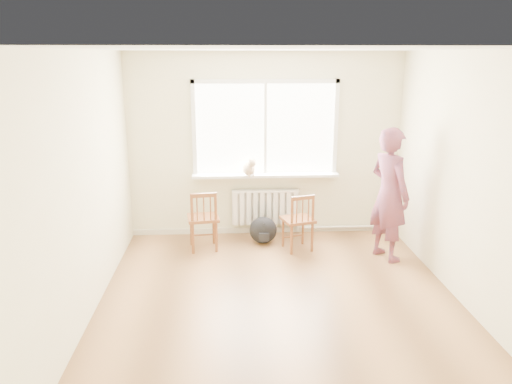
{
  "coord_description": "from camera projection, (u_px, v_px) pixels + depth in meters",
  "views": [
    {
      "loc": [
        -0.55,
        -4.98,
        2.66
      ],
      "look_at": [
        -0.19,
        1.2,
        0.94
      ],
      "focal_mm": 35.0,
      "sensor_mm": 36.0,
      "label": 1
    }
  ],
  "objects": [
    {
      "name": "heating_pipe",
      "position": [
        346.0,
        227.0,
        7.69
      ],
      "size": [
        1.4,
        0.04,
        0.04
      ],
      "primitive_type": "cylinder",
      "rotation": [
        0.0,
        1.57,
        0.0
      ],
      "color": "silver",
      "rests_on": "back_wall"
    },
    {
      "name": "floor",
      "position": [
        280.0,
        302.0,
        5.53
      ],
      "size": [
        4.5,
        4.5,
        0.0
      ],
      "primitive_type": "plane",
      "color": "#A36F42",
      "rests_on": "ground"
    },
    {
      "name": "person",
      "position": [
        389.0,
        194.0,
        6.51
      ],
      "size": [
        0.66,
        0.76,
        1.77
      ],
      "primitive_type": "imported",
      "rotation": [
        0.0,
        0.0,
        2.01
      ],
      "color": "#CD4466",
      "rests_on": "floor"
    },
    {
      "name": "chair_right",
      "position": [
        299.0,
        222.0,
        6.88
      ],
      "size": [
        0.5,
        0.48,
        0.82
      ],
      "rotation": [
        0.0,
        0.0,
        3.42
      ],
      "color": "brown",
      "rests_on": "floor"
    },
    {
      "name": "backpack",
      "position": [
        263.0,
        230.0,
        7.2
      ],
      "size": [
        0.43,
        0.34,
        0.4
      ],
      "primitive_type": "ellipsoid",
      "rotation": [
        0.0,
        0.0,
        -0.12
      ],
      "color": "black",
      "rests_on": "floor"
    },
    {
      "name": "radiator",
      "position": [
        265.0,
        207.0,
        7.49
      ],
      "size": [
        1.0,
        0.12,
        0.55
      ],
      "color": "white",
      "rests_on": "back_wall"
    },
    {
      "name": "window",
      "position": [
        265.0,
        125.0,
        7.23
      ],
      "size": [
        2.12,
        0.05,
        1.42
      ],
      "color": "white",
      "rests_on": "back_wall"
    },
    {
      "name": "chair_left",
      "position": [
        203.0,
        220.0,
        6.89
      ],
      "size": [
        0.47,
        0.46,
        0.85
      ],
      "rotation": [
        0.0,
        0.0,
        3.28
      ],
      "color": "brown",
      "rests_on": "floor"
    },
    {
      "name": "back_wall",
      "position": [
        265.0,
        146.0,
        7.33
      ],
      "size": [
        4.0,
        0.01,
        2.7
      ],
      "primitive_type": "cube",
      "color": "beige",
      "rests_on": "ground"
    },
    {
      "name": "baseboard",
      "position": [
        265.0,
        230.0,
        7.67
      ],
      "size": [
        4.0,
        0.03,
        0.08
      ],
      "primitive_type": "cube",
      "color": "beige",
      "rests_on": "ground"
    },
    {
      "name": "ceiling",
      "position": [
        283.0,
        49.0,
        4.81
      ],
      "size": [
        4.5,
        4.5,
        0.0
      ],
      "primitive_type": "plane",
      "rotation": [
        3.14,
        0.0,
        0.0
      ],
      "color": "white",
      "rests_on": "back_wall"
    },
    {
      "name": "windowsill",
      "position": [
        265.0,
        175.0,
        7.34
      ],
      "size": [
        2.15,
        0.22,
        0.04
      ],
      "primitive_type": "cube",
      "color": "white",
      "rests_on": "back_wall"
    },
    {
      "name": "cat",
      "position": [
        249.0,
        168.0,
        7.21
      ],
      "size": [
        0.26,
        0.41,
        0.28
      ],
      "rotation": [
        0.0,
        0.0,
        0.32
      ],
      "color": "beige",
      "rests_on": "windowsill"
    }
  ]
}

